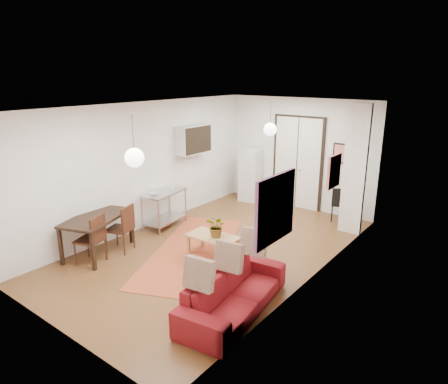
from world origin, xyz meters
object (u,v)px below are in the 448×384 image
Objects in this scene: dining_chair_far at (94,234)px; sofa at (234,292)px; dining_chair_near at (123,223)px; fridge at (250,175)px; dining_table at (96,221)px; black_side_chair at (341,200)px; kitchen_counter at (164,204)px; coffee_table at (213,239)px.

sofa is at bearing 75.19° from dining_chair_far.
sofa is at bearing 62.39° from dining_chair_near.
fridge is 0.92× the size of dining_table.
fridge is at bearing 84.43° from dining_table.
dining_chair_near is 1.14× the size of black_side_chair.
fridge reaches higher than black_side_chair.
dining_table is 1.65× the size of dining_chair_far.
dining_chair_far is at bearing -45.75° from dining_table.
dining_chair_far is (0.25, -2.11, 0.02)m from kitchen_counter.
dining_chair_near is 0.70m from dining_chair_far.
coffee_table is at bearing -24.86° from kitchen_counter.
coffee_table is (-1.43, 1.26, 0.07)m from sofa.
kitchen_counter is 0.81× the size of fridge.
kitchen_counter is at bearing 22.81° from black_side_chair.
dining_chair_near is at bearing -100.90° from fridge.
black_side_chair reaches higher than sofa.
fridge is 4.32m from dining_chair_near.
sofa is 5.58m from fridge.
kitchen_counter reaches higher than coffee_table.
coffee_table is 1.05× the size of dining_chair_near.
coffee_table is at bearing 96.31° from dining_chair_near.
black_side_chair is at bearing 127.27° from dining_chair_near.
sofa is 3.39m from dining_table.
black_side_chair is (3.11, 4.84, -0.20)m from dining_table.
fridge is 5.02m from dining_chair_far.
sofa is at bearing -36.74° from kitchen_counter.
black_side_chair is at bearing 57.28° from dining_table.
sofa is 1.34× the size of dining_table.
fridge reaches higher than sofa.
fridge reaches higher than dining_chair_near.
coffee_table is 1.19× the size of black_side_chair.
sofa is 3.84m from kitchen_counter.
dining_chair_near and dining_chair_far have the same top height.
coffee_table is 2.03m from kitchen_counter.
sofa reaches higher than coffee_table.
dining_chair_far is at bearing 86.81° from sofa.
black_side_chair is (1.17, 3.57, 0.11)m from coffee_table.
fridge is 2.66m from black_side_chair.
sofa is 2.22× the size of dining_chair_far.
dining_table is at bearing 36.27° from black_side_chair.
dining_chair_far reaches higher than kitchen_counter.
coffee_table is 2.33m from dining_table.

